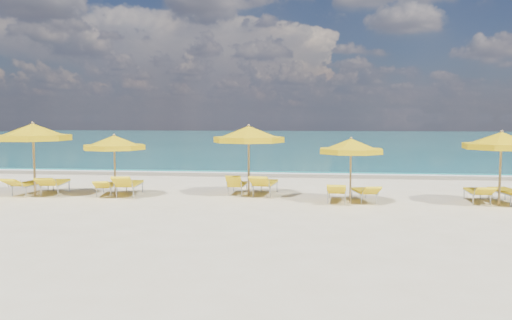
# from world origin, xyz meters

# --- Properties ---
(ground_plane) EXTENTS (120.00, 120.00, 0.00)m
(ground_plane) POSITION_xyz_m (0.00, 0.00, 0.00)
(ground_plane) COLOR beige
(ocean) EXTENTS (120.00, 80.00, 0.30)m
(ocean) POSITION_xyz_m (0.00, 48.00, 0.00)
(ocean) COLOR #126567
(ocean) RESTS_ON ground
(wet_sand_band) EXTENTS (120.00, 2.60, 0.01)m
(wet_sand_band) POSITION_xyz_m (0.00, 7.40, 0.00)
(wet_sand_band) COLOR tan
(wet_sand_band) RESTS_ON ground
(foam_line) EXTENTS (120.00, 1.20, 0.03)m
(foam_line) POSITION_xyz_m (0.00, 8.20, 0.00)
(foam_line) COLOR white
(foam_line) RESTS_ON ground
(whitecap_near) EXTENTS (14.00, 0.36, 0.05)m
(whitecap_near) POSITION_xyz_m (-6.00, 17.00, 0.00)
(whitecap_near) COLOR white
(whitecap_near) RESTS_ON ground
(whitecap_far) EXTENTS (18.00, 0.30, 0.05)m
(whitecap_far) POSITION_xyz_m (8.00, 24.00, 0.00)
(whitecap_far) COLOR white
(whitecap_far) RESTS_ON ground
(umbrella_1) EXTENTS (3.41, 3.41, 2.62)m
(umbrella_1) POSITION_xyz_m (-7.69, -0.28, 2.23)
(umbrella_1) COLOR #9F814F
(umbrella_1) RESTS_ON ground
(umbrella_2) EXTENTS (2.41, 2.41, 2.20)m
(umbrella_2) POSITION_xyz_m (-4.80, -0.10, 1.88)
(umbrella_2) COLOR #9F814F
(umbrella_2) RESTS_ON ground
(umbrella_3) EXTENTS (2.56, 2.56, 2.54)m
(umbrella_3) POSITION_xyz_m (-0.14, 0.54, 2.16)
(umbrella_3) COLOR #9F814F
(umbrella_3) RESTS_ON ground
(umbrella_4) EXTENTS (2.72, 2.72, 2.14)m
(umbrella_4) POSITION_xyz_m (3.32, -0.48, 1.83)
(umbrella_4) COLOR #9F814F
(umbrella_4) RESTS_ON ground
(umbrella_5) EXTENTS (2.92, 2.92, 2.37)m
(umbrella_5) POSITION_xyz_m (7.95, -0.41, 2.02)
(umbrella_5) COLOR #9F814F
(umbrella_5) RESTS_ON ground
(lounger_1_left) EXTENTS (0.84, 2.00, 0.71)m
(lounger_1_left) POSITION_xyz_m (-8.13, 0.11, 0.23)
(lounger_1_left) COLOR #A5A8AD
(lounger_1_left) RESTS_ON ground
(lounger_1_right) EXTENTS (1.01, 2.12, 0.74)m
(lounger_1_right) POSITION_xyz_m (-7.23, 0.25, 0.24)
(lounger_1_right) COLOR #A5A8AD
(lounger_1_right) RESTS_ON ground
(lounger_2_left) EXTENTS (0.87, 1.77, 0.63)m
(lounger_2_left) POSITION_xyz_m (-5.26, 0.23, 0.20)
(lounger_2_left) COLOR #A5A8AD
(lounger_2_left) RESTS_ON ground
(lounger_2_right) EXTENTS (0.86, 2.06, 0.83)m
(lounger_2_right) POSITION_xyz_m (-4.39, 0.20, 0.24)
(lounger_2_right) COLOR #A5A8AD
(lounger_2_right) RESTS_ON ground
(lounger_3_left) EXTENTS (0.59, 1.62, 0.79)m
(lounger_3_left) POSITION_xyz_m (-0.63, 1.01, 0.21)
(lounger_3_left) COLOR #A5A8AD
(lounger_3_left) RESTS_ON ground
(lounger_3_right) EXTENTS (0.89, 2.12, 0.82)m
(lounger_3_right) POSITION_xyz_m (0.40, 0.94, 0.25)
(lounger_3_right) COLOR #A5A8AD
(lounger_3_right) RESTS_ON ground
(lounger_4_left) EXTENTS (0.72, 1.91, 0.72)m
(lounger_4_left) POSITION_xyz_m (2.90, -0.26, 0.22)
(lounger_4_left) COLOR #A5A8AD
(lounger_4_left) RESTS_ON ground
(lounger_4_right) EXTENTS (0.88, 1.76, 0.64)m
(lounger_4_right) POSITION_xyz_m (3.79, -0.13, 0.20)
(lounger_4_right) COLOR #A5A8AD
(lounger_4_right) RESTS_ON ground
(lounger_5_left) EXTENTS (0.66, 1.83, 0.66)m
(lounger_5_left) POSITION_xyz_m (7.45, 0.09, 0.21)
(lounger_5_left) COLOR #A5A8AD
(lounger_5_left) RESTS_ON ground
(lounger_5_right) EXTENTS (0.99, 2.04, 0.72)m
(lounger_5_right) POSITION_xyz_m (8.40, 0.02, 0.23)
(lounger_5_right) COLOR #A5A8AD
(lounger_5_right) RESTS_ON ground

